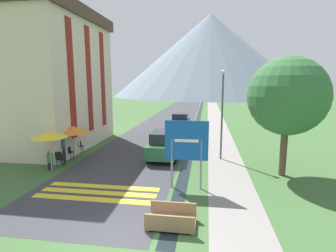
% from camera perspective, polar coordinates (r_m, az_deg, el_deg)
% --- Properties ---
extents(ground_plane, '(160.00, 160.00, 0.00)m').
position_cam_1_polar(ground_plane, '(27.53, 3.46, -0.96)').
color(ground_plane, '#3D6033').
extents(road, '(6.40, 60.00, 0.01)m').
position_cam_1_polar(road, '(37.62, 1.01, 1.88)').
color(road, '#38383D').
rests_on(road, ground_plane).
extents(footpath, '(2.20, 60.00, 0.01)m').
position_cam_1_polar(footpath, '(37.33, 10.34, 1.67)').
color(footpath, gray).
rests_on(footpath, ground_plane).
extents(drainage_channel, '(0.60, 60.00, 0.00)m').
position_cam_1_polar(drainage_channel, '(37.32, 6.65, 1.75)').
color(drainage_channel, black).
rests_on(drainage_channel, ground_plane).
extents(crosswalk_marking, '(5.44, 1.84, 0.01)m').
position_cam_1_polar(crosswalk_marking, '(12.78, -14.96, -13.80)').
color(crosswalk_marking, yellow).
rests_on(crosswalk_marking, ground_plane).
extents(mountain_distant, '(70.73, 70.73, 29.71)m').
position_cam_1_polar(mountain_distant, '(102.07, 9.08, 14.93)').
color(mountain_distant, slate).
rests_on(mountain_distant, ground_plane).
extents(hotel_building, '(6.22, 10.10, 10.38)m').
position_cam_1_polar(hotel_building, '(22.31, -23.66, 10.33)').
color(hotel_building, beige).
rests_on(hotel_building, ground_plane).
extents(road_sign, '(2.02, 0.11, 3.26)m').
position_cam_1_polar(road_sign, '(12.23, 4.05, -4.21)').
color(road_sign, gray).
rests_on(road_sign, ground_plane).
extents(footbridge, '(1.70, 1.10, 0.65)m').
position_cam_1_polar(footbridge, '(9.76, 0.75, -19.72)').
color(footbridge, '#846647').
rests_on(footbridge, ground_plane).
extents(parked_car_near, '(1.90, 4.00, 1.82)m').
position_cam_1_polar(parked_car_near, '(17.41, -0.81, -4.06)').
color(parked_car_near, '#28663D').
rests_on(parked_car_near, ground_plane).
extents(parked_car_far, '(1.89, 3.90, 1.82)m').
position_cam_1_polar(parked_car_far, '(27.65, 2.75, 1.00)').
color(parked_car_far, navy).
rests_on(parked_car_far, ground_plane).
extents(cafe_chair_far_right, '(0.40, 0.40, 0.85)m').
position_cam_1_polar(cafe_chair_far_right, '(19.89, -18.73, -4.03)').
color(cafe_chair_far_right, black).
rests_on(cafe_chair_far_right, ground_plane).
extents(cafe_chair_near_left, '(0.40, 0.40, 0.85)m').
position_cam_1_polar(cafe_chair_near_left, '(16.95, -22.35, -6.55)').
color(cafe_chair_near_left, black).
rests_on(cafe_chair_near_left, ground_plane).
extents(cafe_chair_middle, '(0.40, 0.40, 0.85)m').
position_cam_1_polar(cafe_chair_middle, '(18.43, -20.79, -5.19)').
color(cafe_chair_middle, black).
rests_on(cafe_chair_middle, ground_plane).
extents(cafe_chair_far_left, '(0.40, 0.40, 0.85)m').
position_cam_1_polar(cafe_chair_far_left, '(19.70, -19.26, -4.18)').
color(cafe_chair_far_left, black).
rests_on(cafe_chair_far_left, ground_plane).
extents(cafe_chair_near_right, '(0.40, 0.40, 0.85)m').
position_cam_1_polar(cafe_chair_near_right, '(17.35, -22.57, -6.20)').
color(cafe_chair_near_right, black).
rests_on(cafe_chair_near_right, ground_plane).
extents(cafe_umbrella_front_yellow, '(1.98, 1.98, 2.30)m').
position_cam_1_polar(cafe_umbrella_front_yellow, '(16.07, -24.43, -1.68)').
color(cafe_umbrella_front_yellow, '#B7B2A8').
rests_on(cafe_umbrella_front_yellow, ground_plane).
extents(cafe_umbrella_middle_orange, '(2.13, 2.13, 2.16)m').
position_cam_1_polar(cafe_umbrella_middle_orange, '(18.27, -20.00, -0.72)').
color(cafe_umbrella_middle_orange, '#B7B2A8').
rests_on(cafe_umbrella_middle_orange, ground_plane).
extents(person_seated_near, '(0.32, 0.32, 1.19)m').
position_cam_1_polar(person_seated_near, '(16.57, -24.31, -6.53)').
color(person_seated_near, '#282833').
rests_on(person_seated_near, ground_plane).
extents(person_standing_terrace, '(0.32, 0.32, 1.83)m').
position_cam_1_polar(person_standing_terrace, '(17.66, -21.98, -4.04)').
color(person_standing_terrace, '#282833').
rests_on(person_standing_terrace, ground_plane).
extents(streetlamp, '(0.28, 0.28, 5.76)m').
position_cam_1_polar(streetlamp, '(17.14, 11.73, 3.89)').
color(streetlamp, '#515156').
rests_on(streetlamp, ground_plane).
extents(tree_by_path, '(4.09, 4.09, 6.33)m').
position_cam_1_polar(tree_by_path, '(15.00, 24.57, 5.91)').
color(tree_by_path, brown).
rests_on(tree_by_path, ground_plane).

